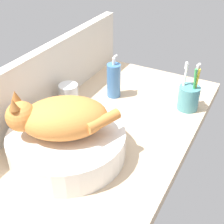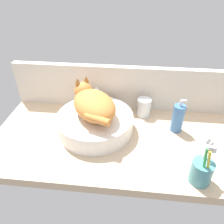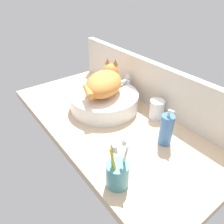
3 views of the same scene
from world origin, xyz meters
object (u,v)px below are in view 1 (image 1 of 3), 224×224
Objects in this scene: cat at (60,117)px; toothbrush_cup at (189,97)px; sink_basin at (67,144)px; faucet at (20,124)px; soap_dispenser at (114,80)px; water_glass at (69,97)px.

toothbrush_cup is (43.76, -26.00, -9.17)cm from cat.
sink_basin is 1.90× the size of toothbrush_cup.
faucet is 41.91cm from soap_dispenser.
cat is 39.86cm from soap_dispenser.
water_glass is (-15.26, 11.01, -2.87)cm from soap_dispenser.
water_glass reaches higher than sink_basin.
faucet is at bearing 93.81° from cat.
toothbrush_cup is at bearing -63.54° from water_glass.
soap_dispenser is 0.91× the size of toothbrush_cup.
sink_basin is at bearing 149.83° from toothbrush_cup.
faucet is at bearing 163.08° from soap_dispenser.
water_glass is at bearing 33.36° from sink_basin.
toothbrush_cup is (42.90, -24.93, 0.82)cm from sink_basin.
sink_basin is 1.17× the size of cat.
sink_basin is 3.76× the size of water_glass.
soap_dispenser is 19.03cm from water_glass.
soap_dispenser reaches higher than faucet.
cat is at bearing -86.19° from faucet.
sink_basin is at bearing -146.64° from water_glass.
faucet is (-1.01, 15.24, -6.93)cm from cat.
sink_basin is 2.61× the size of faucet.
water_glass is at bearing 144.19° from soap_dispenser.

